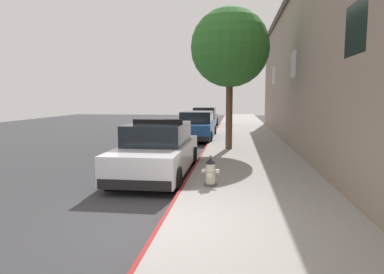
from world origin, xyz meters
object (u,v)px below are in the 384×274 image
(street_tree, at_px, (230,48))
(police_cruiser, at_px, (158,151))
(parked_car_dark_far, at_px, (205,118))
(parked_car_silver_ahead, at_px, (197,126))
(fire_hydrant, at_px, (210,172))

(street_tree, bearing_deg, police_cruiser, -113.89)
(street_tree, bearing_deg, parked_car_dark_far, 99.73)
(parked_car_dark_far, bearing_deg, parked_car_silver_ahead, -87.88)
(parked_car_dark_far, bearing_deg, fire_hydrant, -84.46)
(parked_car_dark_far, relative_size, street_tree, 0.83)
(police_cruiser, height_order, street_tree, street_tree)
(fire_hydrant, bearing_deg, police_cruiser, 136.39)
(parked_car_silver_ahead, relative_size, fire_hydrant, 6.37)
(police_cruiser, xyz_separation_m, parked_car_silver_ahead, (0.19, 8.90, -0.00))
(parked_car_silver_ahead, relative_size, street_tree, 0.83)
(fire_hydrant, height_order, street_tree, street_tree)
(parked_car_silver_ahead, height_order, street_tree, street_tree)
(parked_car_silver_ahead, distance_m, street_tree, 5.93)
(police_cruiser, distance_m, parked_car_dark_far, 17.13)
(parked_car_dark_far, bearing_deg, street_tree, -80.27)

